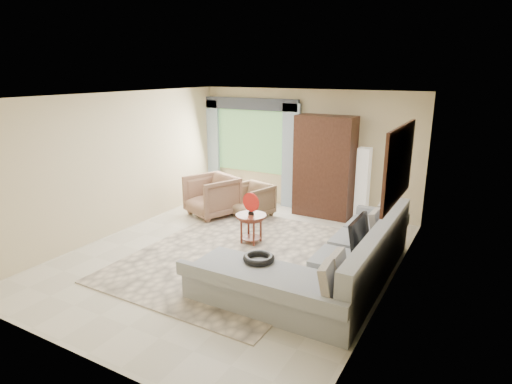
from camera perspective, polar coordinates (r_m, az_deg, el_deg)
The scene contains 17 objects.
ground at distance 7.20m, azimuth -3.13°, elevation -8.46°, with size 6.00×6.00×0.00m, color silver.
area_rug at distance 7.23m, azimuth -2.70°, elevation -8.27°, with size 3.00×4.00×0.02m, color beige.
sectional_sofa at distance 6.23m, azimuth 10.12°, elevation -9.87°, with size 2.30×3.46×0.90m.
tv_screen at distance 6.29m, azimuth 13.65°, elevation -5.50°, with size 0.06×0.74×0.48m, color black.
garden_hose at distance 5.80m, azimuth 0.37°, elevation -8.81°, with size 0.43×0.43×0.09m, color black.
coffee_table at distance 7.57m, azimuth -0.66°, elevation -4.88°, with size 0.54×0.54×0.54m.
red_disc at distance 7.41m, azimuth -0.67°, elevation -1.36°, with size 0.34×0.34×0.03m, color red.
armchair_left at distance 9.04m, azimuth -5.92°, elevation -0.52°, with size 0.91×0.94×0.86m, color #8F654E.
armchair_right at distance 8.95m, azimuth -0.62°, elevation -1.13°, with size 0.74×0.77×0.70m, color olive.
potted_plant at distance 9.94m, azimuth -5.49°, elevation -0.01°, with size 0.46×0.40×0.51m, color #999999.
armoire at distance 8.98m, azimuth 9.13°, elevation 3.36°, with size 1.20×0.55×2.10m, color black.
floor_lamp at distance 8.87m, azimuth 14.02°, elevation 0.93°, with size 0.24×0.24×1.50m, color silver.
window at distance 9.93m, azimuth -0.66°, elevation 6.81°, with size 1.80×0.04×1.40m, color #669E59.
curtain_left at distance 10.45m, azimuth -5.92°, elevation 5.80°, with size 0.40×0.08×2.30m, color #9EB7CC.
curtain_right at distance 9.42m, azimuth 4.64°, elevation 4.72°, with size 0.40×0.08×2.30m, color #9EB7CC.
valance at distance 9.77m, azimuth -0.88°, elevation 11.68°, with size 2.40×0.12×0.26m, color #1E232D.
wall_mirror at distance 6.09m, azimuth 18.50°, elevation 3.54°, with size 0.05×1.70×1.05m.
Camera 1 is at (3.55, -5.52, 2.97)m, focal length 30.00 mm.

